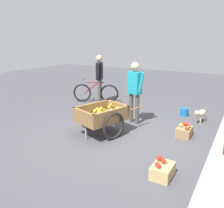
% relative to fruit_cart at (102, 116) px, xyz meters
% --- Properties ---
extents(ground_plane, '(24.00, 24.00, 0.00)m').
position_rel_fruit_cart_xyz_m(ground_plane, '(-0.21, 0.35, -0.44)').
color(ground_plane, '#47474C').
extents(fruit_cart, '(1.80, 1.22, 0.71)m').
position_rel_fruit_cart_xyz_m(fruit_cart, '(0.00, 0.00, 0.00)').
color(fruit_cart, olive).
rests_on(fruit_cart, ground).
extents(vendor_person, '(0.29, 0.56, 1.66)m').
position_rel_fruit_cart_xyz_m(vendor_person, '(-1.09, 0.34, 0.56)').
color(vendor_person, '#4C4742').
rests_on(vendor_person, ground).
extents(bicycle, '(0.76, 1.54, 0.85)m').
position_rel_fruit_cart_xyz_m(bicycle, '(-2.37, -1.80, -0.09)').
color(bicycle, black).
rests_on(bicycle, ground).
extents(cyclist_person, '(0.48, 0.32, 1.69)m').
position_rel_fruit_cart_xyz_m(cyclist_person, '(-2.43, -1.66, 0.58)').
color(cyclist_person, '#4C4742').
rests_on(cyclist_person, ground).
extents(dog, '(0.66, 0.29, 0.40)m').
position_rel_fruit_cart_xyz_m(dog, '(-2.02, 1.91, -0.17)').
color(dog, beige).
rests_on(dog, ground).
extents(plastic_bucket, '(0.23, 0.23, 0.23)m').
position_rel_fruit_cart_xyz_m(plastic_bucket, '(-2.40, 1.39, -0.32)').
color(plastic_bucket, '#1966B2').
rests_on(plastic_bucket, ground).
extents(apple_crate, '(0.44, 0.32, 0.31)m').
position_rel_fruit_cart_xyz_m(apple_crate, '(-0.87, 1.77, -0.31)').
color(apple_crate, '#99754C').
rests_on(apple_crate, ground).
extents(mixed_fruit_crate, '(0.44, 0.32, 0.32)m').
position_rel_fruit_cart_xyz_m(mixed_fruit_crate, '(1.04, 1.87, -0.31)').
color(mixed_fruit_crate, tan).
rests_on(mixed_fruit_crate, ground).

